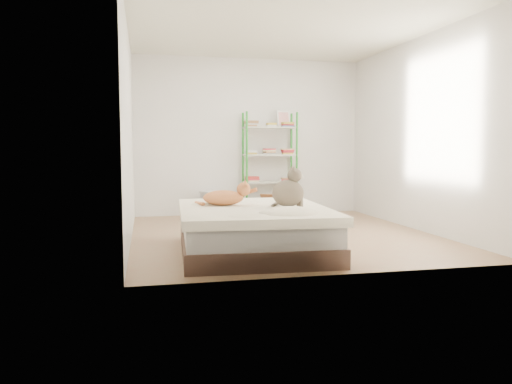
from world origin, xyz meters
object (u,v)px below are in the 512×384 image
object	(u,v)px
orange_cat	(223,196)
shelf_unit	(270,161)
grey_cat	(288,187)
white_bin	(214,204)
bed	(253,230)
cardboard_box	(281,209)

from	to	relation	value
orange_cat	shelf_unit	xyz separation A→B (m)	(1.20, 2.68, 0.30)
grey_cat	shelf_unit	bearing A→B (deg)	-8.98
grey_cat	orange_cat	bearing A→B (deg)	68.90
white_bin	bed	bearing A→B (deg)	-89.16
bed	cardboard_box	distance (m)	2.29
bed	grey_cat	distance (m)	0.59
bed	white_bin	world-z (taller)	bed
bed	orange_cat	bearing A→B (deg)	147.61
shelf_unit	cardboard_box	distance (m)	1.04
shelf_unit	white_bin	world-z (taller)	shelf_unit
bed	grey_cat	world-z (taller)	grey_cat
grey_cat	white_bin	xyz separation A→B (m)	(-0.41, 2.92, -0.48)
cardboard_box	white_bin	xyz separation A→B (m)	(-0.93, 0.74, 0.02)
bed	shelf_unit	bearing A→B (deg)	75.52
orange_cat	white_bin	distance (m)	2.69
grey_cat	shelf_unit	xyz separation A→B (m)	(0.54, 2.95, 0.20)
orange_cat	shelf_unit	world-z (taller)	shelf_unit
orange_cat	cardboard_box	size ratio (longest dim) A/B	0.76
orange_cat	cardboard_box	xyz separation A→B (m)	(1.18, 1.91, -0.40)
bed	orange_cat	size ratio (longest dim) A/B	3.81
grey_cat	cardboard_box	world-z (taller)	grey_cat
white_bin	shelf_unit	bearing A→B (deg)	1.87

